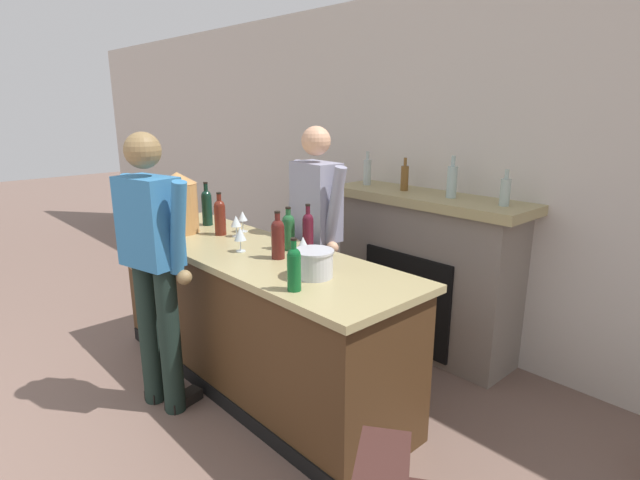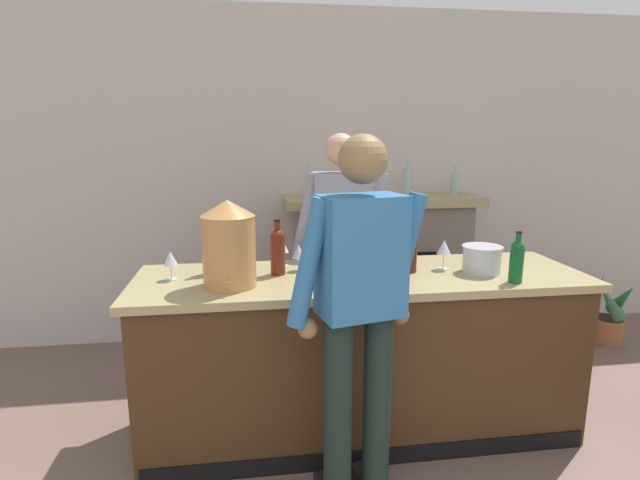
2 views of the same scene
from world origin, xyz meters
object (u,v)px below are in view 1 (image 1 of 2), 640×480
object	(u,v)px
wine_bottle_cabernet_heavy	(294,267)
wine_glass_front_left	(303,245)
person_bartender	(316,233)
wine_glass_back_row	(242,217)
person_customer	(153,263)
wine_glass_mid_counter	(179,208)
wine_bottle_chardonnay_pale	(288,230)
wine_glass_near_bucket	(236,222)
wine_glass_front_right	(240,234)
copper_dispenser	(179,203)
fireplace_stone	(424,271)
ice_bucket_steel	(314,263)
wine_bottle_port_short	(207,206)
wine_bottle_merlot_tall	(220,216)
wine_bottle_rose_blush	(278,237)
wine_bottle_burgundy_dark	(308,230)

from	to	relation	value
wine_bottle_cabernet_heavy	wine_glass_front_left	bearing A→B (deg)	132.86
person_bartender	wine_glass_back_row	world-z (taller)	person_bartender
person_customer	wine_glass_mid_counter	world-z (taller)	person_customer
wine_bottle_chardonnay_pale	wine_glass_near_bucket	size ratio (longest dim) A/B	1.82
wine_bottle_chardonnay_pale	wine_glass_front_right	size ratio (longest dim) A/B	1.73
person_bartender	wine_glass_near_bucket	bearing A→B (deg)	-124.62
copper_dispenser	fireplace_stone	bearing A→B (deg)	50.13
fireplace_stone	wine_bottle_chardonnay_pale	xyz separation A→B (m)	(-0.30, -1.12, 0.47)
ice_bucket_steel	wine_glass_front_right	world-z (taller)	wine_glass_front_right
fireplace_stone	wine_bottle_port_short	distance (m)	1.79
wine_bottle_merlot_tall	wine_glass_back_row	size ratio (longest dim) A/B	1.99
ice_bucket_steel	wine_glass_front_right	bearing A→B (deg)	-178.26
copper_dispenser	wine_bottle_merlot_tall	bearing A→B (deg)	35.30
ice_bucket_steel	wine_bottle_port_short	size ratio (longest dim) A/B	0.66
person_bartender	wine_glass_front_right	distance (m)	0.68
fireplace_stone	wine_bottle_rose_blush	size ratio (longest dim) A/B	5.35
wine_bottle_port_short	wine_glass_front_right	distance (m)	0.84
wine_glass_front_right	wine_glass_front_left	distance (m)	0.51
fireplace_stone	wine_bottle_merlot_tall	size ratio (longest dim) A/B	5.09
ice_bucket_steel	wine_bottle_rose_blush	xyz separation A→B (m)	(-0.41, 0.07, 0.06)
wine_bottle_merlot_tall	wine_glass_back_row	world-z (taller)	wine_bottle_merlot_tall
wine_glass_front_left	person_customer	bearing A→B (deg)	-135.27
wine_bottle_rose_blush	wine_glass_near_bucket	size ratio (longest dim) A/B	1.92
wine_bottle_chardonnay_pale	wine_glass_mid_counter	distance (m)	1.23
wine_bottle_merlot_tall	wine_glass_mid_counter	size ratio (longest dim) A/B	1.99
wine_glass_near_bucket	wine_glass_front_right	bearing A→B (deg)	-29.56
fireplace_stone	wine_bottle_chardonnay_pale	world-z (taller)	fireplace_stone
ice_bucket_steel	wine_bottle_cabernet_heavy	xyz separation A→B (m)	(0.09, -0.22, 0.05)
wine_glass_back_row	wine_glass_front_left	xyz separation A→B (m)	(0.93, -0.20, 0.01)
ice_bucket_steel	wine_bottle_cabernet_heavy	bearing A→B (deg)	-67.52
fireplace_stone	wine_bottle_rose_blush	world-z (taller)	fireplace_stone
copper_dispenser	wine_bottle_rose_blush	distance (m)	1.02
wine_bottle_merlot_tall	wine_glass_near_bucket	distance (m)	0.14
wine_bottle_merlot_tall	wine_glass_mid_counter	world-z (taller)	wine_bottle_merlot_tall
wine_bottle_chardonnay_pale	wine_glass_back_row	world-z (taller)	wine_bottle_chardonnay_pale
wine_bottle_burgundy_dark	wine_glass_near_bucket	world-z (taller)	wine_bottle_burgundy_dark
wine_glass_front_right	wine_glass_near_bucket	distance (m)	0.40
ice_bucket_steel	wine_glass_near_bucket	bearing A→B (deg)	170.39
wine_bottle_cabernet_heavy	wine_glass_back_row	world-z (taller)	wine_bottle_cabernet_heavy
wine_glass_mid_counter	wine_glass_front_left	bearing A→B (deg)	-0.18
copper_dispenser	wine_glass_near_bucket	distance (m)	0.47
wine_bottle_port_short	wine_glass_front_left	xyz separation A→B (m)	(1.30, -0.12, -0.03)
wine_bottle_burgundy_dark	wine_glass_front_right	distance (m)	0.44
fireplace_stone	wine_glass_mid_counter	size ratio (longest dim) A/B	10.13
person_bartender	copper_dispenser	world-z (taller)	person_bartender
wine_bottle_rose_blush	wine_glass_mid_counter	xyz separation A→B (m)	(-1.33, 0.03, -0.02)
wine_glass_front_left	wine_glass_mid_counter	bearing A→B (deg)	179.82
wine_bottle_merlot_tall	ice_bucket_steel	bearing A→B (deg)	-5.88
person_customer	wine_bottle_port_short	bearing A→B (deg)	130.81
wine_bottle_port_short	wine_bottle_chardonnay_pale	size ratio (longest dim) A/B	1.21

